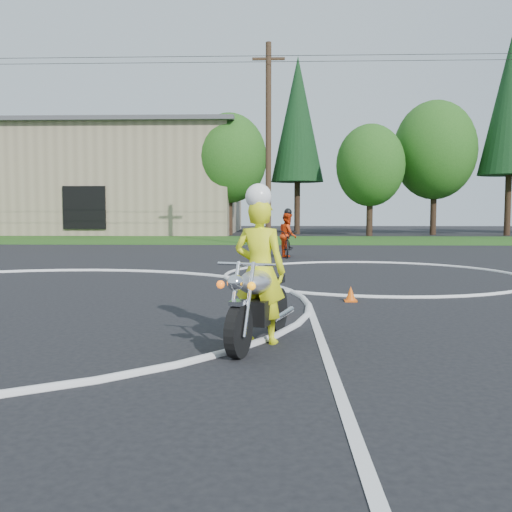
{
  "coord_description": "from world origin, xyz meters",
  "views": [
    {
      "loc": [
        5.38,
        -7.56,
        1.77
      ],
      "look_at": [
        5.08,
        0.93,
        1.1
      ],
      "focal_mm": 40.0,
      "sensor_mm": 36.0,
      "label": 1
    }
  ],
  "objects": [
    {
      "name": "primary_motorcycle",
      "position": [
        5.15,
        -0.11,
        0.56
      ],
      "size": [
        1.01,
        2.12,
        1.15
      ],
      "rotation": [
        0.0,
        0.0,
        -0.31
      ],
      "color": "black",
      "rests_on": "ground"
    },
    {
      "name": "rider_second_grp",
      "position": [
        5.84,
        14.33,
        0.66
      ],
      "size": [
        0.71,
        1.96,
        1.87
      ],
      "rotation": [
        0.0,
        0.0,
        -0.01
      ],
      "color": "black",
      "rests_on": "ground"
    },
    {
      "name": "treeline",
      "position": [
        14.78,
        34.61,
        6.62
      ],
      "size": [
        38.2,
        8.1,
        14.52
      ],
      "color": "#382619",
      "rests_on": "ground"
    },
    {
      "name": "grass_strip",
      "position": [
        0.0,
        27.0,
        0.01
      ],
      "size": [
        120.0,
        10.0,
        0.02
      ],
      "primitive_type": "cube",
      "color": "#1E4714",
      "rests_on": "ground"
    },
    {
      "name": "course_markings",
      "position": [
        2.17,
        4.35,
        0.01
      ],
      "size": [
        19.05,
        19.05,
        0.12
      ],
      "color": "silver",
      "rests_on": "ground"
    },
    {
      "name": "rider_primary_grp",
      "position": [
        5.16,
        0.03,
        1.03
      ],
      "size": [
        0.81,
        0.65,
        2.14
      ],
      "rotation": [
        0.0,
        0.0,
        -0.31
      ],
      "color": "#EBF419",
      "rests_on": "ground"
    },
    {
      "name": "utility_poles",
      "position": [
        5.0,
        21.0,
        5.2
      ],
      "size": [
        41.6,
        1.12,
        10.0
      ],
      "color": "#473321",
      "rests_on": "ground"
    },
    {
      "name": "traffic_cones",
      "position": [
        6.02,
        4.33,
        0.14
      ],
      "size": [
        19.61,
        14.37,
        0.3
      ],
      "color": "#FF5E0D",
      "rests_on": "ground"
    }
  ]
}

